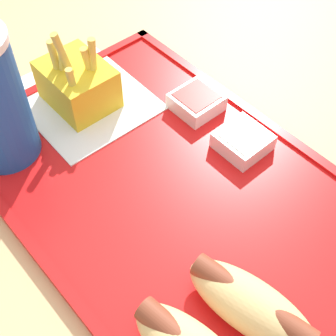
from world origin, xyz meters
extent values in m
cube|color=tan|center=(0.00, 0.00, 0.38)|extent=(1.47, 1.07, 0.75)
cube|color=red|center=(-0.01, -0.02, 0.76)|extent=(0.47, 0.32, 0.01)
cube|color=red|center=(-0.01, -0.17, 0.76)|extent=(0.47, 0.01, 0.00)
cube|color=red|center=(-0.01, 0.13, 0.76)|extent=(0.47, 0.01, 0.00)
cube|color=red|center=(0.23, -0.02, 0.76)|extent=(0.01, 0.32, 0.00)
cube|color=white|center=(0.17, -0.03, 0.76)|extent=(0.18, 0.15, 0.00)
ellipsoid|color=#DBB270|center=(-0.16, 0.02, 0.78)|extent=(0.13, 0.07, 0.04)
cylinder|color=brown|center=(-0.16, 0.02, 0.79)|extent=(0.12, 0.04, 0.02)
cube|color=gold|center=(0.17, -0.02, 0.79)|extent=(0.09, 0.07, 0.06)
cylinder|color=#E5C14C|center=(0.17, -0.01, 0.82)|extent=(0.02, 0.02, 0.06)
cylinder|color=#E5C14C|center=(0.15, -0.04, 0.82)|extent=(0.02, 0.02, 0.07)
cylinder|color=#E5C14C|center=(0.16, -0.01, 0.83)|extent=(0.01, 0.03, 0.09)
cylinder|color=#E5C14C|center=(0.14, -0.01, 0.81)|extent=(0.01, 0.01, 0.06)
cylinder|color=#E5C14C|center=(0.15, -0.04, 0.82)|extent=(0.02, 0.02, 0.06)
cylinder|color=#E5C14C|center=(0.18, -0.01, 0.82)|extent=(0.01, 0.01, 0.07)
cube|color=silver|center=(-0.02, -0.12, 0.77)|extent=(0.05, 0.05, 0.02)
cube|color=white|center=(-0.02, -0.12, 0.78)|extent=(0.04, 0.04, 0.00)
cube|color=silver|center=(0.06, -0.13, 0.77)|extent=(0.05, 0.05, 0.02)
cube|color=#B21914|center=(0.06, -0.13, 0.78)|extent=(0.04, 0.04, 0.00)
camera|label=1|loc=(-0.24, 0.18, 1.18)|focal=50.00mm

